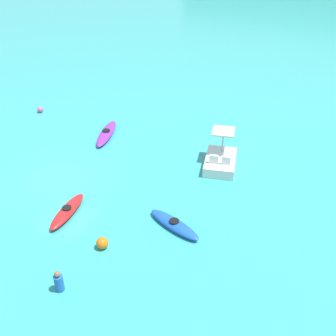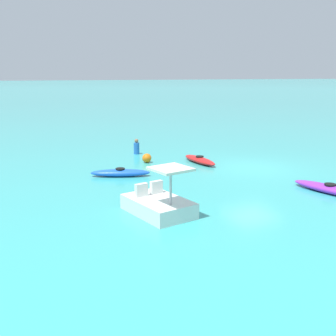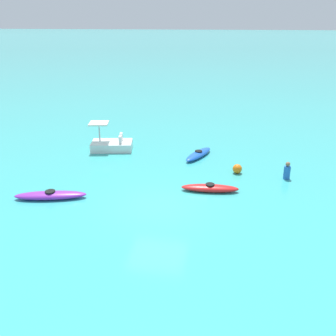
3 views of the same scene
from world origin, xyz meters
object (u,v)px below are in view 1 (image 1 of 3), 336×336
at_px(kayak_red, 67,211).
at_px(buoy_orange, 102,243).
at_px(kayak_purple, 106,133).
at_px(kayak_blue, 174,224).
at_px(person_near_shore, 59,282).
at_px(pedal_boat_white, 220,160).
at_px(buoy_pink, 40,110).

relative_size(kayak_red, buoy_orange, 5.58).
height_order(kayak_red, kayak_purple, same).
xyz_separation_m(kayak_blue, person_near_shore, (-2.44, -4.59, 0.22)).
relative_size(kayak_purple, person_near_shore, 3.62).
height_order(kayak_purple, buoy_orange, buoy_orange).
bearing_deg(pedal_boat_white, kayak_red, -128.37).
bearing_deg(buoy_pink, kayak_red, -47.06).
bearing_deg(kayak_red, person_near_shore, -59.44).
height_order(kayak_red, buoy_pink, kayak_red).
bearing_deg(kayak_blue, buoy_pink, 149.78).
xyz_separation_m(pedal_boat_white, buoy_pink, (-12.36, 1.69, -0.16)).
distance_m(kayak_purple, buoy_pink, 5.55).
distance_m(kayak_blue, kayak_purple, 8.78).
bearing_deg(pedal_boat_white, kayak_purple, 175.38).
bearing_deg(buoy_orange, person_near_shore, -97.33).
relative_size(kayak_blue, buoy_orange, 5.68).
xyz_separation_m(kayak_purple, buoy_pink, (-5.44, 1.13, 0.02)).
xyz_separation_m(pedal_boat_white, buoy_orange, (-2.52, -7.48, -0.10)).
height_order(kayak_blue, pedal_boat_white, pedal_boat_white).
height_order(kayak_purple, pedal_boat_white, pedal_boat_white).
bearing_deg(pedal_boat_white, person_near_shore, -105.96).
distance_m(kayak_blue, pedal_boat_white, 5.31).
bearing_deg(kayak_red, kayak_blue, 12.02).
bearing_deg(buoy_orange, pedal_boat_white, 71.41).
distance_m(kayak_purple, pedal_boat_white, 6.95).
xyz_separation_m(kayak_blue, pedal_boat_white, (0.38, 5.29, 0.17)).
height_order(kayak_red, pedal_boat_white, pedal_boat_white).
bearing_deg(kayak_red, buoy_pink, 132.94).
bearing_deg(kayak_blue, kayak_red, -167.98).
height_order(kayak_blue, kayak_purple, same).
distance_m(buoy_pink, person_near_shore, 15.00).
relative_size(kayak_red, person_near_shore, 3.02).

